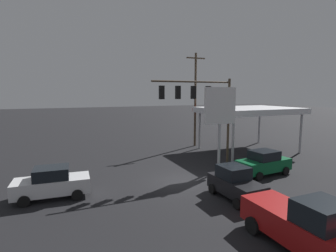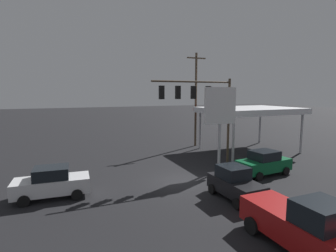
# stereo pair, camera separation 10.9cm
# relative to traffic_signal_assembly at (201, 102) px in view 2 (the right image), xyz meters

# --- Properties ---
(ground_plane) EXTENTS (200.00, 200.00, 0.00)m
(ground_plane) POSITION_rel_traffic_signal_assembly_xyz_m (2.52, 1.31, -5.73)
(ground_plane) COLOR black
(traffic_signal_assembly) EXTENTS (6.91, 0.43, 7.57)m
(traffic_signal_assembly) POSITION_rel_traffic_signal_assembly_xyz_m (0.00, 0.00, 0.00)
(traffic_signal_assembly) COLOR #473828
(traffic_signal_assembly) RESTS_ON ground
(utility_pole) EXTENTS (2.40, 0.26, 11.03)m
(utility_pole) POSITION_rel_traffic_signal_assembly_xyz_m (-4.78, -9.49, 0.08)
(utility_pole) COLOR #473828
(utility_pole) RESTS_ON ground
(gas_station_canopy) EXTENTS (9.96, 7.48, 4.81)m
(gas_station_canopy) POSITION_rel_traffic_signal_assembly_xyz_m (-8.89, -4.81, -1.28)
(gas_station_canopy) COLOR silver
(gas_station_canopy) RESTS_ON ground
(price_sign) EXTENTS (2.87, 0.27, 6.88)m
(price_sign) POSITION_rel_traffic_signal_assembly_xyz_m (-1.76, 0.10, -0.66)
(price_sign) COLOR #B7B7BC
(price_sign) RESTS_ON ground
(sedan_far) EXTENTS (4.53, 2.33, 1.93)m
(sedan_far) POSITION_rel_traffic_signal_assembly_xyz_m (-4.29, 2.57, -4.78)
(sedan_far) COLOR #0C592D
(sedan_far) RESTS_ON ground
(sedan_waiting) EXTENTS (4.50, 2.27, 1.93)m
(sedan_waiting) POSITION_rel_traffic_signal_assembly_xyz_m (11.00, 1.04, -4.78)
(sedan_waiting) COLOR silver
(sedan_waiting) RESTS_ON ground
(pickup_parked) EXTENTS (2.27, 5.20, 2.40)m
(pickup_parked) POSITION_rel_traffic_signal_assembly_xyz_m (1.51, 11.04, -4.62)
(pickup_parked) COLOR maroon
(pickup_parked) RESTS_ON ground
(hatchback_crossing) EXTENTS (2.03, 3.84, 1.97)m
(hatchback_crossing) POSITION_rel_traffic_signal_assembly_xyz_m (0.68, 5.50, -4.79)
(hatchback_crossing) COLOR black
(hatchback_crossing) RESTS_ON ground
(fire_hydrant) EXTENTS (0.24, 0.24, 0.88)m
(fire_hydrant) POSITION_rel_traffic_signal_assembly_xyz_m (-2.37, 2.30, -5.29)
(fire_hydrant) COLOR gold
(fire_hydrant) RESTS_ON ground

